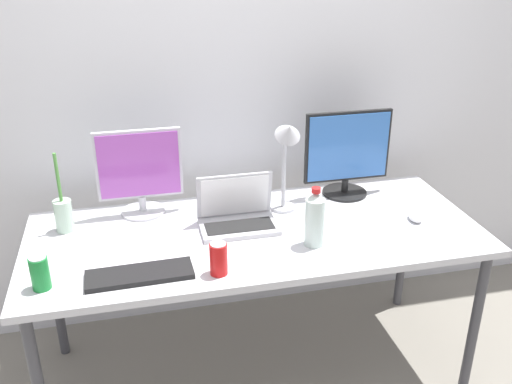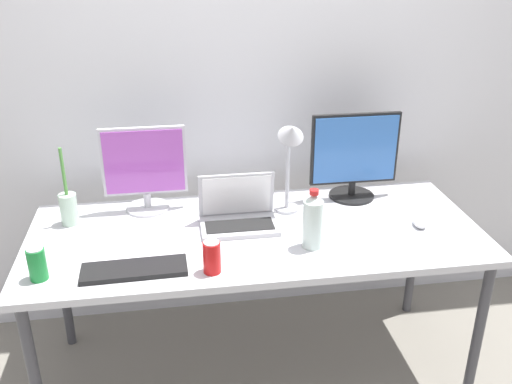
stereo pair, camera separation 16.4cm
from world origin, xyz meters
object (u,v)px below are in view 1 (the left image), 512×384
Objects in this scene: monitor_left at (140,172)px; mouse_by_keyboard at (415,217)px; monitor_center at (347,153)px; keyboard_main at (140,274)px; bamboo_vase at (63,214)px; soda_can_near_keyboard at (219,259)px; desk_lamp at (287,149)px; laptop_silver at (237,215)px; water_bottle at (315,219)px; work_desk at (256,242)px; soda_can_by_laptop at (40,273)px.

mouse_by_keyboard is (1.15, -0.35, -0.18)m from monitor_left.
monitor_left is 1.22m from mouse_by_keyboard.
monitor_center is (0.95, -0.01, 0.01)m from monitor_left.
bamboo_vase is (-0.29, 0.44, 0.07)m from keyboard_main.
soda_can_near_keyboard is 0.62m from desk_lamp.
monitor_center reaches higher than laptop_silver.
water_bottle is 1.97× the size of soda_can_near_keyboard.
soda_can_near_keyboard is at bearing -152.98° from mouse_by_keyboard.
soda_can_near_keyboard is at bearing -66.91° from monitor_left.
laptop_silver reaches higher than work_desk.
bamboo_vase is (-0.57, 0.48, 0.01)m from soda_can_near_keyboard.
monitor_center is 4.19× the size of mouse_by_keyboard.
mouse_by_keyboard is 1.54m from soda_can_by_laptop.
work_desk is at bearing -44.72° from laptop_silver.
laptop_silver is 0.36m from water_bottle.
keyboard_main is at bearing -56.68° from bamboo_vase.
laptop_silver is 3.30× the size of mouse_by_keyboard.
monitor_left reaches higher than laptop_silver.
soda_can_by_laptop is (-0.76, -0.31, 0.01)m from laptop_silver.
soda_can_by_laptop is at bearing -160.39° from mouse_by_keyboard.
bamboo_vase is at bearing -164.01° from monitor_left.
mouse_by_keyboard is 0.40× the size of water_bottle.
monitor_left is 0.56m from keyboard_main.
soda_can_by_laptop reaches higher than mouse_by_keyboard.
monitor_center is 0.53m from water_bottle.
bamboo_vase reaches higher than keyboard_main.
laptop_silver is 0.72m from bamboo_vase.
monitor_left is 1.56× the size of water_bottle.
soda_can_near_keyboard is at bearing -125.80° from work_desk.
mouse_by_keyboard reaches higher than keyboard_main.
laptop_silver is 0.38m from soda_can_near_keyboard.
water_bottle is at bearing -83.89° from desk_lamp.
soda_can_by_laptop reaches higher than work_desk.
monitor_left is at bearing 113.09° from soda_can_near_keyboard.
soda_can_near_keyboard is (0.28, -0.04, 0.05)m from keyboard_main.
mouse_by_keyboard is (0.77, -0.13, -0.04)m from laptop_silver.
bamboo_vase is at bearing 83.11° from soda_can_by_laptop.
desk_lamp reaches higher than keyboard_main.
soda_can_near_keyboard is at bearing -10.15° from keyboard_main.
monitor_center reaches higher than work_desk.
water_bottle is at bearing 5.31° from keyboard_main.
keyboard_main is 3.08× the size of soda_can_by_laptop.
work_desk is 0.87m from soda_can_by_laptop.
desk_lamp is (-0.53, 0.20, 0.29)m from mouse_by_keyboard.
soda_can_by_laptop is at bearing -125.92° from monitor_left.
keyboard_main is 1.21m from mouse_by_keyboard.
keyboard_main is at bearing -152.67° from monitor_center.
mouse_by_keyboard is (0.70, -0.06, 0.07)m from work_desk.
desk_lamp reaches higher than work_desk.
desk_lamp is (0.38, 0.42, 0.24)m from soda_can_near_keyboard.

